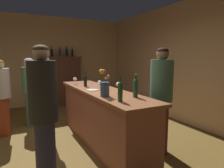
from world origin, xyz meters
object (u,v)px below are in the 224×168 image
(wine_glass_rear, at_px, (118,85))
(wine_glass_spare, at_px, (100,83))
(patron_by_cabinet, at_px, (46,99))
(patron_near_entrance, at_px, (2,95))
(bar_counter, at_px, (101,116))
(display_cabinet, at_px, (64,80))
(cheese_plate, at_px, (92,90))
(wine_bottle_chardonnay, at_px, (120,91))
(display_bottle_midright, at_px, (72,52))
(bartender, at_px, (161,96))
(patron_redhead, at_px, (30,89))
(wine_glass_mid, at_px, (75,79))
(wine_glass_front, at_px, (103,87))
(flower_arrangement, at_px, (105,86))
(patron_tall, at_px, (44,115))
(display_bottle_center, at_px, (67,52))
(display_bottle_left, at_px, (52,52))
(wine_bottle_pinot, at_px, (85,80))
(display_bottle_midleft, at_px, (60,52))
(wine_bottle_malbec, at_px, (136,87))

(wine_glass_rear, distance_m, wine_glass_spare, 0.37)
(patron_by_cabinet, xyz_separation_m, patron_near_entrance, (-0.70, 0.92, -0.03))
(bar_counter, xyz_separation_m, display_cabinet, (0.13, 3.28, 0.33))
(cheese_plate, bearing_deg, wine_bottle_chardonnay, -89.96)
(bar_counter, distance_m, display_bottle_midright, 3.53)
(wine_glass_spare, bearing_deg, bar_counter, -28.06)
(bartender, bearing_deg, patron_redhead, -39.96)
(wine_bottle_chardonnay, distance_m, bartender, 0.93)
(wine_glass_mid, xyz_separation_m, patron_near_entrance, (-1.40, 0.31, -0.27))
(wine_glass_front, height_order, wine_glass_spare, wine_glass_spare)
(flower_arrangement, distance_m, patron_tall, 1.01)
(wine_glass_front, distance_m, patron_by_cabinet, 1.02)
(patron_redhead, bearing_deg, flower_arrangement, -18.06)
(display_bottle_center, xyz_separation_m, bartender, (0.46, -4.05, -0.79))
(wine_bottle_chardonnay, relative_size, flower_arrangement, 0.80)
(wine_glass_mid, height_order, patron_redhead, patron_redhead)
(patron_redhead, bearing_deg, wine_glass_mid, 12.71)
(bar_counter, xyz_separation_m, wine_glass_spare, (-0.02, 0.01, 0.61))
(wine_glass_mid, height_order, wine_glass_rear, wine_glass_rear)
(display_bottle_left, bearing_deg, patron_tall, -102.04)
(display_cabinet, distance_m, flower_arrangement, 3.89)
(display_cabinet, xyz_separation_m, wine_bottle_chardonnay, (-0.30, -4.26, 0.31))
(wine_glass_spare, bearing_deg, patron_near_entrance, 142.81)
(patron_by_cabinet, relative_size, patron_tall, 0.92)
(display_bottle_center, relative_size, patron_near_entrance, 0.22)
(display_bottle_left, height_order, display_bottle_midright, display_bottle_left)
(wine_bottle_pinot, bearing_deg, display_bottle_midleft, 86.94)
(wine_bottle_pinot, xyz_separation_m, patron_redhead, (-0.93, 1.06, -0.26))
(display_bottle_midright, distance_m, patron_near_entrance, 3.05)
(display_bottle_midright, height_order, bartender, display_bottle_midright)
(bar_counter, distance_m, wine_glass_mid, 1.10)
(wine_bottle_malbec, distance_m, flower_arrangement, 0.45)
(wine_glass_front, bearing_deg, wine_glass_mid, 94.03)
(wine_glass_mid, xyz_separation_m, flower_arrangement, (0.00, -1.48, 0.05))
(flower_arrangement, relative_size, patron_by_cabinet, 0.26)
(wine_glass_rear, bearing_deg, display_bottle_midleft, 92.65)
(wine_bottle_pinot, distance_m, patron_by_cabinet, 0.85)
(bar_counter, bearing_deg, patron_tall, -139.46)
(wine_glass_mid, relative_size, bartender, 0.09)
(bar_counter, height_order, wine_glass_mid, wine_glass_mid)
(patron_near_entrance, bearing_deg, flower_arrangement, -4.51)
(display_cabinet, relative_size, patron_near_entrance, 1.04)
(display_cabinet, height_order, wine_glass_rear, display_cabinet)
(wine_glass_mid, distance_m, cheese_plate, 0.90)
(display_bottle_midleft, distance_m, display_bottle_midright, 0.42)
(wine_glass_spare, distance_m, patron_redhead, 1.87)
(wine_bottle_pinot, xyz_separation_m, patron_tall, (-1.01, -1.45, -0.18))
(display_bottle_left, bearing_deg, patron_near_entrance, -123.80)
(wine_glass_spare, bearing_deg, patron_by_cabinet, 162.55)
(wine_bottle_chardonnay, relative_size, patron_tall, 0.19)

